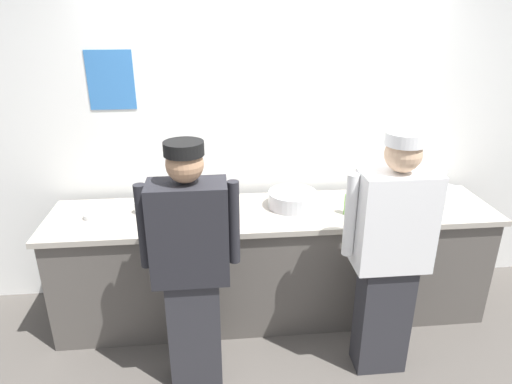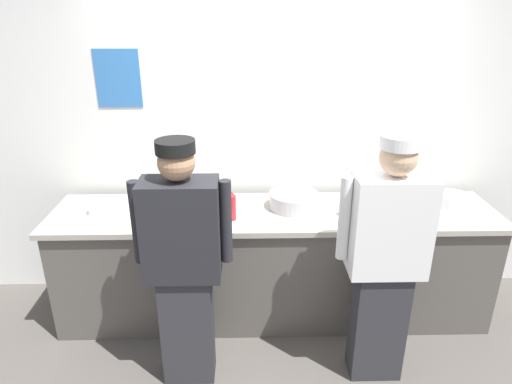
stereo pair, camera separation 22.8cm
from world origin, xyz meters
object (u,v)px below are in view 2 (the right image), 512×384
Objects in this scene: squeeze_bottle_secondary at (192,210)px; ramekin_green_sauce at (95,210)px; plate_stack_rear at (452,200)px; chef_near_left at (183,262)px; sheet_tray at (390,208)px; squeeze_bottle_spare at (349,206)px; plate_stack_front at (173,206)px; chef_center at (386,258)px; mixing_bowl_steel at (294,200)px; ramekin_yellow_sauce at (441,214)px; deli_cup at (143,204)px; squeeze_bottle_primary at (232,206)px.

squeeze_bottle_secondary reaches higher than ramekin_green_sauce.
chef_near_left is at bearing -159.69° from plate_stack_rear.
squeeze_bottle_spare is at bearing -160.91° from sheet_tray.
plate_stack_front is 2.06m from plate_stack_rear.
chef_center is 0.56m from squeeze_bottle_spare.
mixing_bowl_steel is 1.05m from ramekin_yellow_sauce.
plate_stack_front is at bearing 135.89° from squeeze_bottle_secondary.
chef_center is 1.31m from squeeze_bottle_secondary.
deli_cup is at bearing 156.20° from chef_center.
ramekin_yellow_sauce is at bearing -3.67° from plate_stack_front.
chef_near_left is at bearing -42.08° from ramekin_green_sauce.
deli_cup is at bearing 173.63° from squeeze_bottle_spare.
squeeze_bottle_primary is at bearing -173.37° from sheet_tray.
chef_center is 1.08m from squeeze_bottle_primary.
chef_center reaches higher than plate_stack_rear.
mixing_bowl_steel is 3.30× the size of ramekin_green_sauce.
mixing_bowl_steel is (0.88, 0.05, 0.02)m from plate_stack_front.
squeeze_bottle_secondary is 1.97× the size of deli_cup.
ramekin_green_sauce is at bearing -179.05° from plate_stack_front.
plate_stack_front is 2.38× the size of ramekin_yellow_sauce.
mixing_bowl_steel is 0.41m from squeeze_bottle_spare.
chef_near_left is 8.71× the size of squeeze_bottle_spare.
ramekin_green_sauce is (-1.44, -0.06, -0.04)m from mixing_bowl_steel.
plate_stack_rear is 1.64m from squeeze_bottle_primary.
deli_cup is at bearing -179.90° from plate_stack_rear.
ramekin_yellow_sauce is (0.55, 0.53, 0.04)m from chef_center.
chef_near_left is 0.99× the size of chef_center.
ramekin_green_sauce is at bearing 137.92° from chef_near_left.
squeeze_bottle_primary is 1.00m from ramekin_green_sauce.
squeeze_bottle_primary is 0.82m from squeeze_bottle_spare.
chef_center is at bearing -23.80° from deli_cup.
squeeze_bottle_primary is 0.68m from deli_cup.
ramekin_yellow_sauce is (1.48, 0.01, -0.08)m from squeeze_bottle_primary.
plate_stack_rear is 0.82m from squeeze_bottle_spare.
squeeze_bottle_primary is 1.49m from ramekin_yellow_sauce.
squeeze_bottle_spare reaches higher than sheet_tray.
squeeze_bottle_spare is 1.49m from deli_cup.
deli_cup is (-1.81, 0.05, 0.03)m from sheet_tray.
squeeze_bottle_spare is (-0.11, 0.54, 0.10)m from chef_center.
chef_near_left reaches higher than sheet_tray.
deli_cup reaches higher than ramekin_green_sauce.
plate_stack_rear is at bearing 11.86° from squeeze_bottle_spare.
squeeze_bottle_primary reaches higher than squeeze_bottle_secondary.
deli_cup is (-0.38, 0.70, 0.07)m from chef_near_left.
plate_stack_front is 0.23m from squeeze_bottle_secondary.
ramekin_yellow_sauce is at bearing 16.79° from chef_near_left.
squeeze_bottle_secondary is (0.01, 0.50, 0.11)m from chef_near_left.
ramekin_yellow_sauce is (0.33, -0.12, 0.01)m from sheet_tray.
squeeze_bottle_spare is 1.69× the size of ramekin_green_sauce.
ramekin_yellow_sauce is 2.48m from ramekin_green_sauce.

